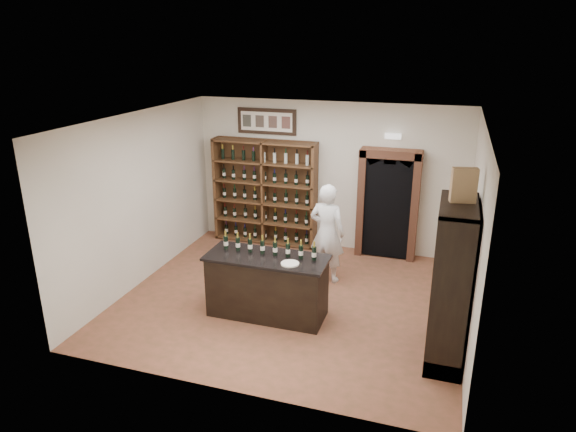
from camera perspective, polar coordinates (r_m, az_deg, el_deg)
The scene contains 22 objects.
floor at distance 8.74m, azimuth 0.33°, elevation -9.18°, with size 5.50×5.50×0.00m, color #97503C.
ceiling at distance 7.78m, azimuth 0.37°, elevation 10.66°, with size 5.50×5.50×0.00m, color white.
wall_back at distance 10.44m, azimuth 4.49°, elevation 4.42°, with size 5.50×0.04×3.00m, color silver.
wall_left at distance 9.30m, azimuth -16.05°, elevation 1.84°, with size 0.04×5.00×3.00m, color silver.
wall_right at distance 7.81m, azimuth 19.98°, elevation -1.87°, with size 0.04×5.00×3.00m, color silver.
wine_shelf at distance 10.76m, azimuth -2.53°, elevation 2.70°, with size 2.20×0.38×2.20m.
framed_picture at distance 10.57m, azimuth -2.38°, elevation 10.46°, with size 1.25×0.04×0.52m, color black.
arched_doorway at distance 10.18m, azimuth 11.06°, elevation 1.60°, with size 1.17×0.35×2.17m.
emergency_light at distance 9.97m, azimuth 11.60°, elevation 8.68°, with size 0.30×0.10×0.10m, color white.
tasting_counter at distance 8.07m, azimuth -2.33°, elevation -7.81°, with size 1.88×0.78×1.00m.
counter_bottle_0 at distance 8.15m, azimuth -6.92°, elevation -2.91°, with size 0.07×0.07×0.30m.
counter_bottle_1 at distance 8.07m, azimuth -5.59°, elevation -3.09°, with size 0.07×0.07×0.30m.
counter_bottle_2 at distance 7.99m, azimuth -4.23°, elevation -3.27°, with size 0.07×0.07×0.30m.
counter_bottle_3 at distance 7.92m, azimuth -2.85°, elevation -3.45°, with size 0.07×0.07×0.30m.
counter_bottle_4 at distance 7.86m, azimuth -1.44°, elevation -3.63°, with size 0.07×0.07×0.30m.
counter_bottle_5 at distance 7.80m, azimuth -0.01°, elevation -3.81°, with size 0.07×0.07×0.30m.
counter_bottle_6 at distance 7.74m, azimuth 1.44°, elevation -3.99°, with size 0.07×0.07×0.30m.
counter_bottle_7 at distance 7.69m, azimuth 2.92°, elevation -4.17°, with size 0.07×0.07×0.30m.
side_cabinet at distance 7.28m, azimuth 17.66°, elevation -9.63°, with size 0.48×1.20×2.20m.
shopkeeper at distance 9.06m, azimuth 4.37°, elevation -1.91°, with size 0.65×0.43×1.80m, color white.
plate at distance 7.57m, azimuth 0.22°, elevation -5.32°, with size 0.27×0.27×0.02m, color white.
wine_crate at distance 6.75m, azimuth 18.96°, elevation 3.25°, with size 0.31×0.13×0.44m, color tan.
Camera 1 is at (2.31, -7.33, 4.16)m, focal length 32.00 mm.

